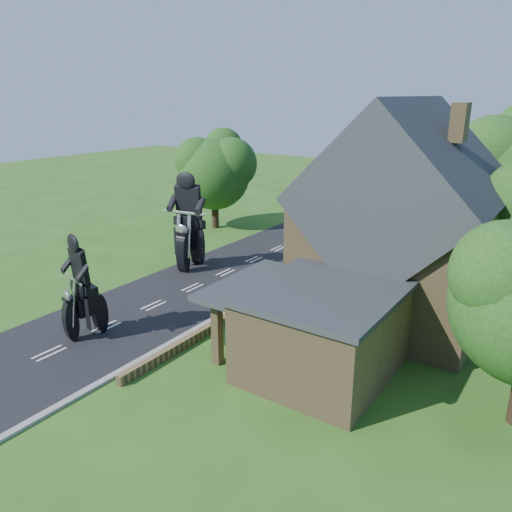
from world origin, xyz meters
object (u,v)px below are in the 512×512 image
Objects in this scene: garden_wall at (277,290)px; motorcycle_lead at (86,321)px; motorcycle_follow at (191,254)px; annex at (319,329)px; house at (402,229)px.

motorcycle_lead is at bearing -115.33° from garden_wall.
motorcycle_follow is (-6.58, 0.46, 0.70)m from garden_wall.
motorcycle_follow reaches higher than garden_wall.
garden_wall is at bearing 133.84° from annex.
motorcycle_follow is at bearing -177.56° from house.
motorcycle_follow reaches higher than motorcycle_lead.
house is at bearing 9.17° from garden_wall.
house is 6.68× the size of motorcycle_lead.
motorcycle_lead is (-9.87, -3.27, -1.05)m from annex.
annex is at bearing -148.27° from motorcycle_lead.
motorcycle_lead is at bearing 93.66° from motorcycle_follow.
motorcycle_follow is (-12.15, 6.26, -0.87)m from annex.
motorcycle_follow is (-12.77, -0.54, -3.44)m from house.
garden_wall is at bearing -101.97° from motorcycle_lead.
house reaches higher than motorcycle_lead.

